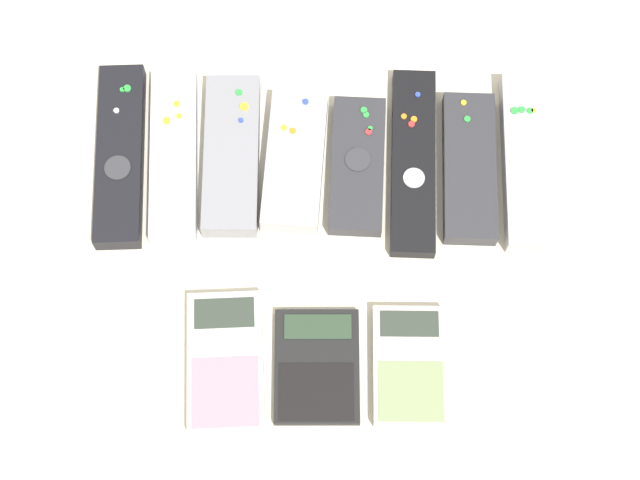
{
  "coord_description": "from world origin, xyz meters",
  "views": [
    {
      "loc": [
        0.01,
        -0.34,
        1.05
      ],
      "look_at": [
        0.0,
        0.04,
        0.01
      ],
      "focal_mm": 60.0,
      "sensor_mm": 36.0,
      "label": 1
    }
  ],
  "objects_px": {
    "remote_3": "(295,161)",
    "calculator_1": "(318,366)",
    "remote_5": "(413,162)",
    "remote_2": "(232,155)",
    "calculator_0": "(226,362)",
    "remote_1": "(174,155)",
    "remote_0": "(120,155)",
    "remote_7": "(525,162)",
    "remote_6": "(469,168)",
    "calculator_2": "(410,366)",
    "remote_4": "(357,166)"
  },
  "relations": [
    {
      "from": "remote_0",
      "to": "remote_7",
      "type": "distance_m",
      "value": 0.43
    },
    {
      "from": "remote_5",
      "to": "remote_2",
      "type": "bearing_deg",
      "value": -179.71
    },
    {
      "from": "remote_7",
      "to": "calculator_0",
      "type": "distance_m",
      "value": 0.38
    },
    {
      "from": "remote_6",
      "to": "calculator_0",
      "type": "bearing_deg",
      "value": -138.35
    },
    {
      "from": "remote_6",
      "to": "calculator_0",
      "type": "height_order",
      "value": "remote_6"
    },
    {
      "from": "remote_0",
      "to": "remote_4",
      "type": "height_order",
      "value": "remote_0"
    },
    {
      "from": "remote_6",
      "to": "remote_2",
      "type": "bearing_deg",
      "value": 178.75
    },
    {
      "from": "remote_5",
      "to": "calculator_2",
      "type": "relative_size",
      "value": 1.76
    },
    {
      "from": "remote_0",
      "to": "calculator_0",
      "type": "height_order",
      "value": "remote_0"
    },
    {
      "from": "remote_7",
      "to": "calculator_1",
      "type": "height_order",
      "value": "remote_7"
    },
    {
      "from": "remote_7",
      "to": "calculator_1",
      "type": "xyz_separation_m",
      "value": [
        -0.21,
        -0.23,
        -0.01
      ]
    },
    {
      "from": "remote_0",
      "to": "remote_3",
      "type": "distance_m",
      "value": 0.19
    },
    {
      "from": "remote_1",
      "to": "remote_2",
      "type": "relative_size",
      "value": 1.09
    },
    {
      "from": "remote_0",
      "to": "remote_3",
      "type": "relative_size",
      "value": 1.32
    },
    {
      "from": "remote_3",
      "to": "calculator_1",
      "type": "distance_m",
      "value": 0.22
    },
    {
      "from": "remote_0",
      "to": "calculator_0",
      "type": "distance_m",
      "value": 0.25
    },
    {
      "from": "calculator_1",
      "to": "remote_7",
      "type": "bearing_deg",
      "value": 45.04
    },
    {
      "from": "remote_1",
      "to": "remote_5",
      "type": "relative_size",
      "value": 0.93
    },
    {
      "from": "remote_2",
      "to": "calculator_0",
      "type": "xyz_separation_m",
      "value": [
        0.01,
        -0.22,
        -0.0
      ]
    },
    {
      "from": "remote_3",
      "to": "remote_5",
      "type": "distance_m",
      "value": 0.13
    },
    {
      "from": "remote_3",
      "to": "remote_7",
      "type": "xyz_separation_m",
      "value": [
        0.24,
        0.01,
        -0.0
      ]
    },
    {
      "from": "remote_2",
      "to": "remote_6",
      "type": "xyz_separation_m",
      "value": [
        0.25,
        -0.01,
        -0.0
      ]
    },
    {
      "from": "remote_1",
      "to": "remote_6",
      "type": "height_order",
      "value": "remote_6"
    },
    {
      "from": "remote_5",
      "to": "calculator_2",
      "type": "xyz_separation_m",
      "value": [
        -0.01,
        -0.22,
        0.0
      ]
    },
    {
      "from": "remote_5",
      "to": "remote_4",
      "type": "bearing_deg",
      "value": -173.1
    },
    {
      "from": "remote_2",
      "to": "calculator_1",
      "type": "height_order",
      "value": "remote_2"
    },
    {
      "from": "remote_5",
      "to": "calculator_0",
      "type": "xyz_separation_m",
      "value": [
        -0.19,
        -0.22,
        0.0
      ]
    },
    {
      "from": "remote_6",
      "to": "calculator_2",
      "type": "distance_m",
      "value": 0.22
    },
    {
      "from": "remote_2",
      "to": "remote_4",
      "type": "bearing_deg",
      "value": -4.77
    },
    {
      "from": "remote_3",
      "to": "calculator_2",
      "type": "distance_m",
      "value": 0.25
    },
    {
      "from": "remote_2",
      "to": "remote_7",
      "type": "bearing_deg",
      "value": -1.42
    },
    {
      "from": "remote_6",
      "to": "calculator_1",
      "type": "relative_size",
      "value": 1.43
    },
    {
      "from": "remote_7",
      "to": "calculator_2",
      "type": "bearing_deg",
      "value": -118.99
    },
    {
      "from": "calculator_1",
      "to": "calculator_0",
      "type": "bearing_deg",
      "value": 177.34
    },
    {
      "from": "remote_0",
      "to": "remote_4",
      "type": "distance_m",
      "value": 0.25
    },
    {
      "from": "calculator_0",
      "to": "calculator_1",
      "type": "bearing_deg",
      "value": -5.02
    },
    {
      "from": "calculator_0",
      "to": "remote_3",
      "type": "bearing_deg",
      "value": 70.32
    },
    {
      "from": "remote_1",
      "to": "remote_4",
      "type": "height_order",
      "value": "same"
    },
    {
      "from": "remote_2",
      "to": "calculator_1",
      "type": "bearing_deg",
      "value": -68.06
    },
    {
      "from": "remote_0",
      "to": "remote_3",
      "type": "xyz_separation_m",
      "value": [
        0.19,
        -0.0,
        0.0
      ]
    },
    {
      "from": "remote_7",
      "to": "remote_4",
      "type": "bearing_deg",
      "value": -177.54
    },
    {
      "from": "remote_0",
      "to": "calculator_0",
      "type": "relative_size",
      "value": 1.44
    },
    {
      "from": "remote_0",
      "to": "remote_7",
      "type": "height_order",
      "value": "remote_7"
    },
    {
      "from": "remote_4",
      "to": "remote_5",
      "type": "xyz_separation_m",
      "value": [
        0.06,
        0.01,
        -0.0
      ]
    },
    {
      "from": "remote_1",
      "to": "calculator_1",
      "type": "relative_size",
      "value": 1.67
    },
    {
      "from": "remote_4",
      "to": "calculator_2",
      "type": "bearing_deg",
      "value": -74.4
    },
    {
      "from": "calculator_1",
      "to": "calculator_2",
      "type": "bearing_deg",
      "value": -0.09
    },
    {
      "from": "remote_5",
      "to": "calculator_1",
      "type": "relative_size",
      "value": 1.8
    },
    {
      "from": "remote_6",
      "to": "calculator_0",
      "type": "xyz_separation_m",
      "value": [
        -0.25,
        -0.22,
        -0.0
      ]
    },
    {
      "from": "remote_6",
      "to": "calculator_1",
      "type": "height_order",
      "value": "remote_6"
    }
  ]
}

